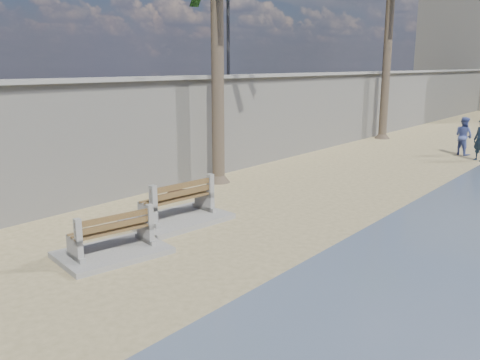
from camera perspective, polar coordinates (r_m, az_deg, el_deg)
The scene contains 6 objects.
seawall at distance 25.71m, azimuth 10.26°, elevation 7.66°, with size 0.45×70.00×3.50m, color gray.
wall_cap at distance 25.62m, azimuth 10.42°, elevation 11.67°, with size 0.80×70.00×0.12m, color gray.
bench_near at distance 11.13m, azimuth -14.21°, elevation -6.23°, with size 1.91×2.46×0.93m.
bench_far at distance 13.13m, azimuth -7.05°, elevation -2.76°, with size 1.97×2.68×1.05m.
person_b at distance 24.89m, azimuth 23.83°, elevation 4.76°, with size 0.91×0.71×1.90m, color #4A589A.
debris_c at distance 16.37m, azimuth -6.95°, elevation -1.24°, with size 0.60×0.48×0.03m, color #382616.
Camera 1 is at (7.15, -2.44, 3.96)m, focal length 38.00 mm.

